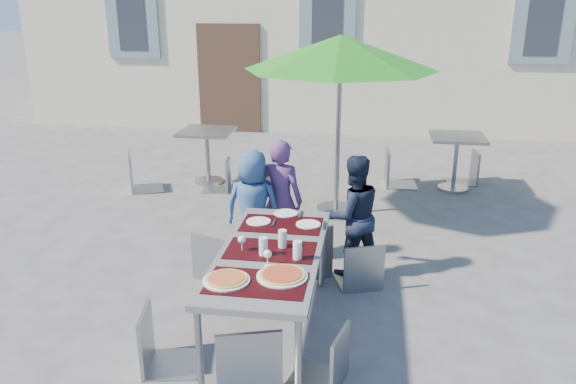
% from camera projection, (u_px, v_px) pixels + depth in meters
% --- Properties ---
extents(ground, '(90.00, 90.00, 0.00)m').
position_uv_depth(ground, '(247.00, 336.00, 4.65)').
color(ground, '#4B4A4D').
rests_on(ground, ground).
extents(dining_table, '(0.80, 1.85, 0.76)m').
position_uv_depth(dining_table, '(270.00, 257.00, 4.47)').
color(dining_table, '#47464B').
rests_on(dining_table, ground).
extents(pizza_near_left, '(0.33, 0.33, 0.03)m').
position_uv_depth(pizza_near_left, '(226.00, 279.00, 3.95)').
color(pizza_near_left, white).
rests_on(pizza_near_left, dining_table).
extents(pizza_near_right, '(0.37, 0.37, 0.03)m').
position_uv_depth(pizza_near_right, '(282.00, 275.00, 4.01)').
color(pizza_near_right, white).
rests_on(pizza_near_right, dining_table).
extents(glassware, '(0.52, 0.41, 0.15)m').
position_uv_depth(glassware, '(276.00, 246.00, 4.35)').
color(glassware, silver).
rests_on(glassware, dining_table).
extents(place_settings, '(0.71, 0.46, 0.01)m').
position_uv_depth(place_settings, '(285.00, 219.00, 5.06)').
color(place_settings, white).
rests_on(place_settings, dining_table).
extents(child_0, '(0.62, 0.44, 1.21)m').
position_uv_depth(child_0, '(253.00, 208.00, 5.79)').
color(child_0, '#2E4F80').
rests_on(child_0, ground).
extents(child_1, '(0.53, 0.39, 1.31)m').
position_uv_depth(child_1, '(281.00, 200.00, 5.86)').
color(child_1, '#56356C').
rests_on(child_1, ground).
extents(child_2, '(0.69, 0.57, 1.24)m').
position_uv_depth(child_2, '(353.00, 216.00, 5.54)').
color(child_2, '#161D31').
rests_on(child_2, ground).
extents(chair_0, '(0.53, 0.53, 0.93)m').
position_uv_depth(chair_0, '(214.00, 228.00, 5.43)').
color(chair_0, gray).
rests_on(chair_0, ground).
extents(chair_1, '(0.61, 0.62, 1.06)m').
position_uv_depth(chair_1, '(307.00, 217.00, 5.48)').
color(chair_1, gray).
rests_on(chair_1, ground).
extents(chair_2, '(0.50, 0.51, 0.89)m').
position_uv_depth(chair_2, '(362.00, 238.00, 5.27)').
color(chair_2, gray).
rests_on(chair_2, ground).
extents(chair_3, '(0.47, 0.46, 0.90)m').
position_uv_depth(chair_3, '(156.00, 305.00, 4.10)').
color(chair_3, gray).
rests_on(chair_3, ground).
extents(chair_4, '(0.46, 0.46, 0.85)m').
position_uv_depth(chair_4, '(329.00, 325.00, 3.91)').
color(chair_4, gray).
rests_on(chair_4, ground).
extents(chair_5, '(0.57, 0.57, 1.02)m').
position_uv_depth(chair_5, '(250.00, 334.00, 3.60)').
color(chair_5, gray).
rests_on(chair_5, ground).
extents(patio_umbrella, '(2.34, 2.34, 2.26)m').
position_uv_depth(patio_umbrella, '(340.00, 54.00, 6.65)').
color(patio_umbrella, '#A6A8AD').
rests_on(patio_umbrella, ground).
extents(cafe_table_0, '(0.76, 0.76, 0.81)m').
position_uv_depth(cafe_table_0, '(207.00, 145.00, 8.38)').
color(cafe_table_0, '#A6A8AD').
rests_on(cafe_table_0, ground).
extents(bg_chair_l_0, '(0.60, 0.60, 1.02)m').
position_uv_depth(bg_chair_l_0, '(137.00, 150.00, 8.04)').
color(bg_chair_l_0, '#92989D').
rests_on(bg_chair_l_0, ground).
extents(bg_chair_r_0, '(0.44, 0.43, 0.87)m').
position_uv_depth(bg_chair_r_0, '(221.00, 157.00, 8.06)').
color(bg_chair_r_0, gray).
rests_on(bg_chair_r_0, ground).
extents(cafe_table_1, '(0.76, 0.76, 0.81)m').
position_uv_depth(cafe_table_1, '(456.00, 151.00, 8.05)').
color(cafe_table_1, '#A6A8AD').
rests_on(cafe_table_1, ground).
extents(bg_chair_l_1, '(0.49, 0.49, 1.03)m').
position_uv_depth(bg_chair_l_1, '(396.00, 146.00, 8.25)').
color(bg_chair_l_1, gray).
rests_on(bg_chair_l_1, ground).
extents(bg_chair_r_1, '(0.45, 0.45, 0.93)m').
position_uv_depth(bg_chair_r_1, '(470.00, 148.00, 8.38)').
color(bg_chair_r_1, gray).
rests_on(bg_chair_r_1, ground).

